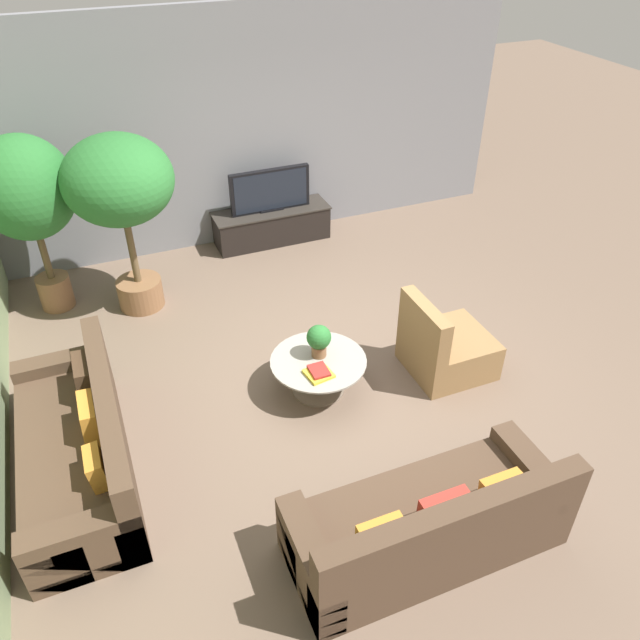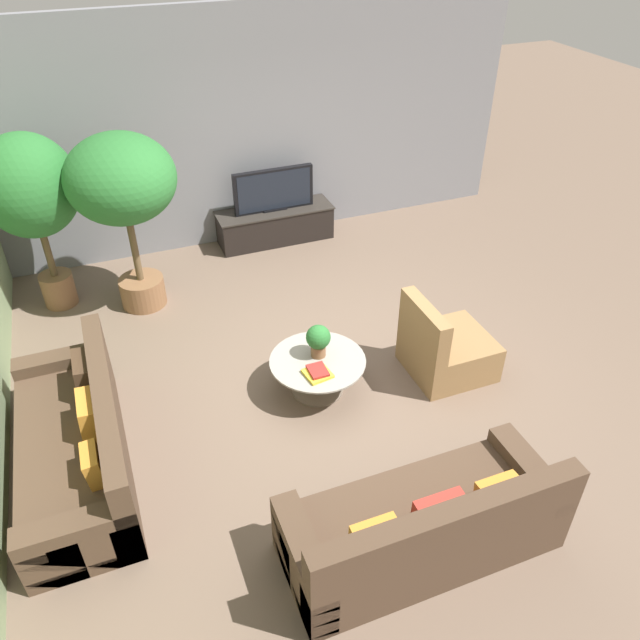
# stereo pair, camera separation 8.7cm
# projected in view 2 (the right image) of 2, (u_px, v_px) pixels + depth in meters

# --- Properties ---
(ground_plane) EXTENTS (24.00, 24.00, 0.00)m
(ground_plane) POSITION_uv_depth(u_px,v_px,m) (343.00, 371.00, 6.43)
(ground_plane) COLOR brown
(back_wall_stone) EXTENTS (7.40, 0.12, 3.00)m
(back_wall_stone) POSITION_uv_depth(u_px,v_px,m) (247.00, 129.00, 8.02)
(back_wall_stone) COLOR slate
(back_wall_stone) RESTS_ON ground
(media_console) EXTENTS (1.59, 0.50, 0.47)m
(media_console) POSITION_uv_depth(u_px,v_px,m) (275.00, 224.00, 8.58)
(media_console) COLOR black
(media_console) RESTS_ON ground
(television) EXTENTS (1.09, 0.13, 0.57)m
(television) POSITION_uv_depth(u_px,v_px,m) (274.00, 190.00, 8.28)
(television) COLOR black
(television) RESTS_ON media_console
(coffee_table) EXTENTS (0.93, 0.93, 0.38)m
(coffee_table) POSITION_uv_depth(u_px,v_px,m) (318.00, 369.00, 6.04)
(coffee_table) COLOR #756656
(coffee_table) RESTS_ON ground
(couch_by_wall) EXTENTS (0.84, 2.16, 0.84)m
(couch_by_wall) POSITION_uv_depth(u_px,v_px,m) (78.00, 445.00, 5.21)
(couch_by_wall) COLOR #4C3828
(couch_by_wall) RESTS_ON ground
(couch_near_entry) EXTENTS (2.05, 0.84, 0.84)m
(couch_near_entry) POSITION_uv_depth(u_px,v_px,m) (424.00, 526.00, 4.57)
(couch_near_entry) COLOR #4C3828
(couch_near_entry) RESTS_ON ground
(armchair_wicker) EXTENTS (0.80, 0.76, 0.86)m
(armchair_wicker) POSITION_uv_depth(u_px,v_px,m) (445.00, 349.00, 6.28)
(armchair_wicker) COLOR olive
(armchair_wicker) RESTS_ON ground
(potted_palm_tall) EXTENTS (1.04, 1.04, 2.06)m
(potted_palm_tall) POSITION_uv_depth(u_px,v_px,m) (30.00, 191.00, 6.61)
(potted_palm_tall) COLOR brown
(potted_palm_tall) RESTS_ON ground
(potted_palm_corner) EXTENTS (1.17, 1.17, 2.05)m
(potted_palm_corner) POSITION_uv_depth(u_px,v_px,m) (122.00, 187.00, 6.58)
(potted_palm_corner) COLOR brown
(potted_palm_corner) RESTS_ON ground
(potted_plant_tabletop) EXTENTS (0.24, 0.24, 0.34)m
(potted_plant_tabletop) POSITION_uv_depth(u_px,v_px,m) (318.00, 339.00, 5.92)
(potted_plant_tabletop) COLOR brown
(potted_plant_tabletop) RESTS_ON coffee_table
(book_stack) EXTENTS (0.26, 0.26, 0.06)m
(book_stack) POSITION_uv_depth(u_px,v_px,m) (318.00, 372.00, 5.79)
(book_stack) COLOR gold
(book_stack) RESTS_ON coffee_table
(remote_black) EXTENTS (0.10, 0.16, 0.02)m
(remote_black) POSITION_uv_depth(u_px,v_px,m) (316.00, 340.00, 6.21)
(remote_black) COLOR black
(remote_black) RESTS_ON coffee_table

